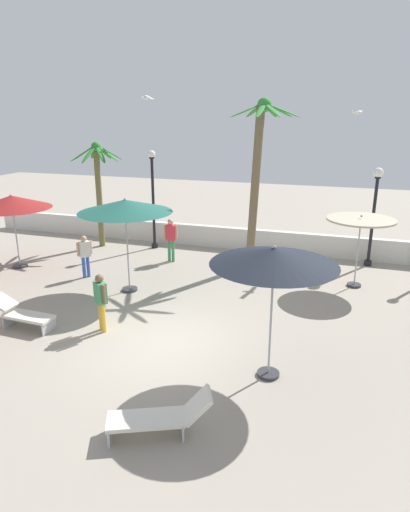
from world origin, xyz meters
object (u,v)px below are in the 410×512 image
at_px(patio_umbrella_1, 12,202).
at_px(palm_tree_0, 258,166).
at_px(lamp_post_1, 374,207).
at_px(guest_2, 85,253).
at_px(lounge_chair_1, 160,417).
at_px(patio_umbrella_3, 361,224).
at_px(guest_1, 101,297).
at_px(patio_umbrella_2, 274,257).
at_px(lamp_post_2, 153,195).
at_px(seagull_1, 357,112).
at_px(palm_tree_1, 98,180).
at_px(guest_0, 171,236).
at_px(seagull_2, 146,98).
at_px(lounge_chair_0, 22,313).
at_px(patio_umbrella_0, 125,207).

distance_m(patio_umbrella_1, palm_tree_0, 9.07).
bearing_deg(lamp_post_1, guest_2, -154.91).
bearing_deg(lounge_chair_1, patio_umbrella_3, 69.47).
distance_m(palm_tree_0, guest_1, 7.56).
distance_m(patio_umbrella_1, patio_umbrella_3, 12.34).
bearing_deg(patio_umbrella_2, patio_umbrella_1, 156.92).
height_order(lamp_post_2, seagull_1, seagull_1).
relative_size(palm_tree_1, guest_2, 2.94).
distance_m(patio_umbrella_2, lounge_chair_1, 3.79).
xyz_separation_m(palm_tree_0, lounge_chair_1, (0.35, -9.72, -3.43)).
bearing_deg(palm_tree_0, guest_0, -174.12).
distance_m(palm_tree_1, guest_2, 4.47).
relative_size(patio_umbrella_3, guest_0, 1.43).
height_order(lamp_post_2, seagull_2, seagull_2).
bearing_deg(palm_tree_1, patio_umbrella_1, -113.68).
distance_m(patio_umbrella_1, patio_umbrella_2, 11.31).
distance_m(lamp_post_2, guest_2, 4.46).
bearing_deg(seagull_2, guest_2, -90.65).
relative_size(lounge_chair_0, guest_0, 1.08).
bearing_deg(patio_umbrella_1, lamp_post_1, 18.82).
xyz_separation_m(palm_tree_1, lounge_chair_0, (2.03, -7.67, -2.52)).
bearing_deg(lounge_chair_1, guest_0, 111.13).
distance_m(patio_umbrella_3, palm_tree_1, 10.81).
height_order(patio_umbrella_3, guest_0, patio_umbrella_3).
height_order(lamp_post_2, lounge_chair_0, lamp_post_2).
xyz_separation_m(guest_0, seagull_1, (6.47, 2.58, 4.59)).
relative_size(palm_tree_0, seagull_1, 5.23).
xyz_separation_m(palm_tree_0, guest_1, (-2.77, -6.44, -2.84)).
bearing_deg(guest_1, guest_2, 127.94).
xyz_separation_m(patio_umbrella_1, palm_tree_1, (1.54, 3.51, 0.43)).
bearing_deg(guest_0, guest_2, -130.27).
xyz_separation_m(patio_umbrella_2, seagull_1, (1.33, 9.44, 2.87)).
xyz_separation_m(palm_tree_1, guest_0, (3.73, -1.08, -1.88)).
xyz_separation_m(patio_umbrella_2, guest_0, (-5.14, 6.86, -1.73)).
height_order(lounge_chair_0, guest_1, guest_1).
relative_size(patio_umbrella_0, guest_1, 1.91).
height_order(patio_umbrella_2, lamp_post_2, lamp_post_2).
bearing_deg(guest_0, patio_umbrella_1, -155.28).
relative_size(lamp_post_2, guest_1, 2.58).
height_order(palm_tree_0, lounge_chair_1, palm_tree_0).
bearing_deg(guest_1, guest_0, 94.76).
distance_m(patio_umbrella_1, guest_1, 7.01).
height_order(patio_umbrella_0, guest_2, patio_umbrella_0).
xyz_separation_m(patio_umbrella_0, lamp_post_2, (-1.27, 4.83, -0.52)).
height_order(patio_umbrella_2, lounge_chair_1, patio_umbrella_2).
relative_size(patio_umbrella_2, patio_umbrella_3, 1.23).
distance_m(guest_1, seagull_1, 11.52).
relative_size(lounge_chair_1, seagull_2, 1.84).
relative_size(palm_tree_0, seagull_2, 5.79).
relative_size(guest_1, seagull_1, 1.38).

